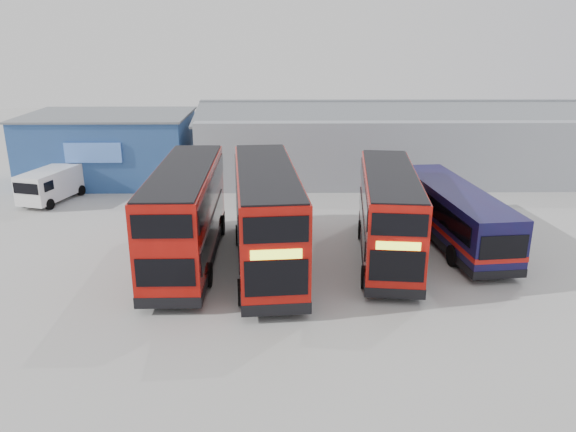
{
  "coord_description": "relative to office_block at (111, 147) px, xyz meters",
  "views": [
    {
      "loc": [
        -0.86,
        -24.74,
        11.17
      ],
      "look_at": [
        -0.53,
        2.48,
        2.1
      ],
      "focal_mm": 35.0,
      "sensor_mm": 36.0,
      "label": 1
    }
  ],
  "objects": [
    {
      "name": "ground_plane",
      "position": [
        14.0,
        -17.99,
        -2.58
      ],
      "size": [
        120.0,
        120.0,
        0.0
      ],
      "primitive_type": "plane",
      "color": "#969691",
      "rests_on": "ground"
    },
    {
      "name": "panel_van",
      "position": [
        -2.45,
        -5.78,
        -1.34
      ],
      "size": [
        3.31,
        5.42,
        2.22
      ],
      "rotation": [
        0.0,
        0.0,
        -0.27
      ],
      "color": "silver",
      "rests_on": "ground"
    },
    {
      "name": "maintenance_shed",
      "position": [
        22.0,
        2.01,
        0.02
      ],
      "size": [
        30.5,
        12.0,
        5.89
      ],
      "color": "gray",
      "rests_on": "ground"
    },
    {
      "name": "double_decker_left",
      "position": [
        8.42,
        -16.46,
        -0.17
      ],
      "size": [
        3.04,
        11.52,
        4.85
      ],
      "rotation": [
        0.0,
        0.0,
        3.15
      ],
      "color": "#A90F09",
      "rests_on": "ground"
    },
    {
      "name": "office_block",
      "position": [
        0.0,
        0.0,
        0.0
      ],
      "size": [
        12.3,
        8.32,
        5.12
      ],
      "color": "navy",
      "rests_on": "ground"
    },
    {
      "name": "single_decker_blue",
      "position": [
        22.51,
        -13.85,
        -1.06
      ],
      "size": [
        3.77,
        11.52,
        3.07
      ],
      "rotation": [
        0.0,
        0.0,
        3.25
      ],
      "color": "#0D0F3D",
      "rests_on": "ground"
    },
    {
      "name": "double_decker_right",
      "position": [
        18.51,
        -16.06,
        -0.33
      ],
      "size": [
        3.73,
        10.91,
        4.53
      ],
      "rotation": [
        0.0,
        0.0,
        -0.11
      ],
      "color": "#A90F09",
      "rests_on": "ground"
    },
    {
      "name": "double_decker_centre",
      "position": [
        12.42,
        -17.03,
        -0.11
      ],
      "size": [
        3.84,
        11.93,
        4.96
      ],
      "rotation": [
        0.0,
        0.0,
        0.09
      ],
      "color": "#A90F09",
      "rests_on": "ground"
    }
  ]
}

